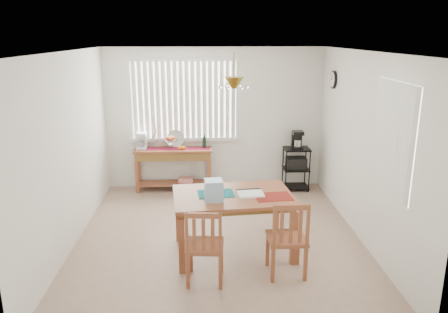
{
  "coord_description": "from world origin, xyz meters",
  "views": [
    {
      "loc": [
        -0.19,
        -5.71,
        2.81
      ],
      "look_at": [
        0.1,
        0.55,
        1.05
      ],
      "focal_mm": 35.0,
      "sensor_mm": 36.0,
      "label": 1
    }
  ],
  "objects_px": {
    "chair_left": "(205,246)",
    "cart_items": "(297,140)",
    "sideboard": "(174,159)",
    "wire_cart": "(296,165)",
    "chair_right": "(287,239)",
    "dining_table": "(233,201)"
  },
  "relations": [
    {
      "from": "wire_cart",
      "to": "chair_left",
      "type": "relative_size",
      "value": 0.85
    },
    {
      "from": "dining_table",
      "to": "chair_right",
      "type": "distance_m",
      "value": 0.89
    },
    {
      "from": "dining_table",
      "to": "sideboard",
      "type": "bearing_deg",
      "value": 110.61
    },
    {
      "from": "dining_table",
      "to": "chair_left",
      "type": "height_order",
      "value": "chair_left"
    },
    {
      "from": "wire_cart",
      "to": "chair_left",
      "type": "xyz_separation_m",
      "value": [
        -1.7,
        -3.12,
        -0.02
      ]
    },
    {
      "from": "chair_left",
      "to": "cart_items",
      "type": "bearing_deg",
      "value": 61.41
    },
    {
      "from": "cart_items",
      "to": "chair_right",
      "type": "height_order",
      "value": "cart_items"
    },
    {
      "from": "cart_items",
      "to": "dining_table",
      "type": "xyz_separation_m",
      "value": [
        -1.33,
        -2.41,
        -0.22
      ]
    },
    {
      "from": "cart_items",
      "to": "chair_left",
      "type": "distance_m",
      "value": 3.6
    },
    {
      "from": "cart_items",
      "to": "sideboard",
      "type": "bearing_deg",
      "value": 178.5
    },
    {
      "from": "wire_cart",
      "to": "dining_table",
      "type": "bearing_deg",
      "value": -118.98
    },
    {
      "from": "chair_right",
      "to": "dining_table",
      "type": "bearing_deg",
      "value": 134.81
    },
    {
      "from": "wire_cart",
      "to": "cart_items",
      "type": "relative_size",
      "value": 2.43
    },
    {
      "from": "wire_cart",
      "to": "cart_items",
      "type": "bearing_deg",
      "value": 90.0
    },
    {
      "from": "wire_cart",
      "to": "chair_right",
      "type": "bearing_deg",
      "value": -103.54
    },
    {
      "from": "sideboard",
      "to": "dining_table",
      "type": "height_order",
      "value": "dining_table"
    },
    {
      "from": "dining_table",
      "to": "chair_left",
      "type": "relative_size",
      "value": 1.73
    },
    {
      "from": "wire_cart",
      "to": "chair_right",
      "type": "relative_size",
      "value": 0.82
    },
    {
      "from": "sideboard",
      "to": "chair_left",
      "type": "xyz_separation_m",
      "value": [
        0.56,
        -3.19,
        -0.14
      ]
    },
    {
      "from": "sideboard",
      "to": "wire_cart",
      "type": "distance_m",
      "value": 2.26
    },
    {
      "from": "wire_cart",
      "to": "chair_right",
      "type": "distance_m",
      "value": 3.1
    },
    {
      "from": "dining_table",
      "to": "chair_right",
      "type": "xyz_separation_m",
      "value": [
        0.61,
        -0.61,
        -0.25
      ]
    }
  ]
}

